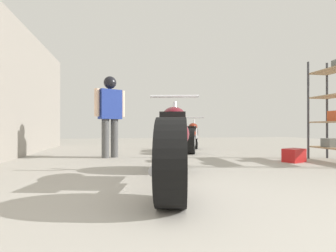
# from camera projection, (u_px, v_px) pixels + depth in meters

# --- Properties ---
(ground_plane) EXTENTS (17.74, 17.74, 0.00)m
(ground_plane) POSITION_uv_depth(u_px,v_px,m) (178.00, 159.00, 4.61)
(ground_plane) COLOR #9E998E
(motorcycle_maroon_cruiser) EXTENTS (0.85, 2.22, 1.04)m
(motorcycle_maroon_cruiser) POSITION_uv_depth(u_px,v_px,m) (173.00, 143.00, 2.60)
(motorcycle_maroon_cruiser) COLOR black
(motorcycle_maroon_cruiser) RESTS_ON ground_plane
(motorcycle_black_naked) EXTENTS (0.88, 1.83, 0.88)m
(motorcycle_black_naked) POSITION_uv_depth(u_px,v_px,m) (192.00, 137.00, 6.12)
(motorcycle_black_naked) COLOR black
(motorcycle_black_naked) RESTS_ON ground_plane
(mechanic_in_blue) EXTENTS (0.62, 0.38, 1.62)m
(mechanic_in_blue) POSITION_uv_depth(u_px,v_px,m) (110.00, 109.00, 4.88)
(mechanic_in_blue) COLOR #4C4C4C
(mechanic_in_blue) RESTS_ON ground_plane
(red_toolbox) EXTENTS (0.43, 0.36, 0.23)m
(red_toolbox) POSITION_uv_depth(u_px,v_px,m) (294.00, 155.00, 4.25)
(red_toolbox) COLOR #B21919
(red_toolbox) RESTS_ON ground_plane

